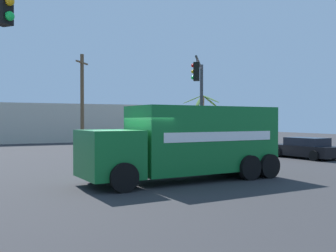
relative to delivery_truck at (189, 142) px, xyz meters
name	(u,v)px	position (x,y,z in m)	size (l,w,h in m)	color
ground_plane	(131,185)	(-2.58, -0.21, -1.53)	(100.00, 100.00, 0.00)	#2B2B2D
sidewalk_corner_far	(222,150)	(9.38, 11.75, -1.46)	(10.01, 10.01, 0.14)	#9E998E
delivery_truck	(189,142)	(0.00, 0.00, 0.00)	(8.23, 3.29, 2.95)	#146B2D
traffic_light_primary	(200,94)	(3.97, 5.93, 2.42)	(2.82, 4.08, 5.72)	#38383D
sedan_black	(305,148)	(10.89, 4.61, -0.90)	(2.37, 4.46, 1.31)	black
vending_machine_red	(206,138)	(7.41, 10.84, -0.47)	(1.16, 1.17, 1.85)	red
palm_tree_far	(203,112)	(8.96, 13.94, 1.56)	(2.97, 3.19, 4.35)	#7A6647
utility_pole	(82,100)	(0.14, 18.85, 2.57)	(1.44, 1.81, 7.92)	brown
building_backdrop	(41,123)	(-1.49, 31.21, 0.55)	(21.88, 6.00, 4.17)	beige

